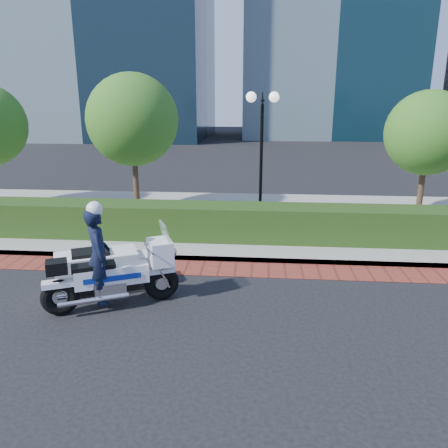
# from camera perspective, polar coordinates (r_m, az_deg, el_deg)

# --- Properties ---
(ground) EXTENTS (120.00, 120.00, 0.00)m
(ground) POSITION_cam_1_polar(r_m,az_deg,el_deg) (9.75, -1.52, -9.15)
(ground) COLOR black
(ground) RESTS_ON ground
(brick_strip) EXTENTS (60.00, 1.00, 0.01)m
(brick_strip) POSITION_cam_1_polar(r_m,az_deg,el_deg) (11.11, -0.66, -5.84)
(brick_strip) COLOR maroon
(brick_strip) RESTS_ON ground
(sidewalk) EXTENTS (60.00, 8.00, 0.15)m
(sidewalk) POSITION_cam_1_polar(r_m,az_deg,el_deg) (15.35, 0.96, 0.65)
(sidewalk) COLOR gray
(sidewalk) RESTS_ON ground
(hedge_main) EXTENTS (18.00, 1.20, 1.00)m
(hedge_main) POSITION_cam_1_polar(r_m,az_deg,el_deg) (12.89, 0.23, 0.30)
(hedge_main) COLOR black
(hedge_main) RESTS_ON sidewalk
(lamppost) EXTENTS (1.02, 0.70, 4.21)m
(lamppost) POSITION_cam_1_polar(r_m,az_deg,el_deg) (14.01, 4.94, 11.12)
(lamppost) COLOR black
(lamppost) RESTS_ON sidewalk
(tree_b) EXTENTS (3.20, 3.20, 4.89)m
(tree_b) POSITION_cam_1_polar(r_m,az_deg,el_deg) (15.93, -11.86, 13.15)
(tree_b) COLOR #332319
(tree_b) RESTS_ON sidewalk
(tree_c) EXTENTS (2.80, 2.80, 4.30)m
(tree_c) POSITION_cam_1_polar(r_m,az_deg,el_deg) (16.26, 25.09, 10.69)
(tree_c) COLOR #332319
(tree_c) RESTS_ON sidewalk
(police_motorcycle) EXTENTS (2.88, 2.20, 2.26)m
(police_motorcycle) POSITION_cam_1_polar(r_m,az_deg,el_deg) (9.54, -15.43, -5.28)
(police_motorcycle) COLOR black
(police_motorcycle) RESTS_ON ground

